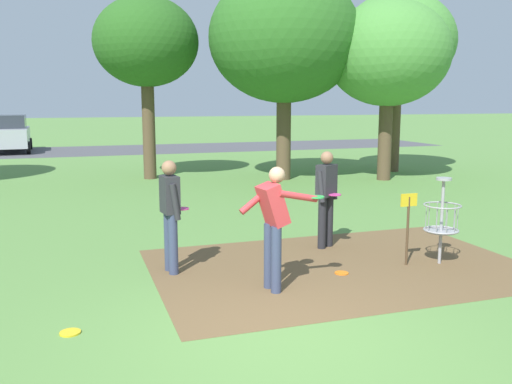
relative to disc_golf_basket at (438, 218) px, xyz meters
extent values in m
plane|color=#5B8942|center=(-3.31, -1.87, -0.75)|extent=(160.00, 160.00, 0.00)
cube|color=brown|center=(-1.53, 0.34, -0.75)|extent=(5.78, 3.87, 0.01)
cylinder|color=#9E9EA3|center=(0.06, -0.01, -0.08)|extent=(0.05, 0.05, 1.35)
cylinder|color=#9E9EA3|center=(0.06, -0.01, 0.62)|extent=(0.24, 0.24, 0.04)
torus|color=#9E9EA3|center=(0.06, -0.01, 0.20)|extent=(0.58, 0.58, 0.02)
torus|color=#9E9EA3|center=(0.06, -0.01, -0.20)|extent=(0.55, 0.55, 0.03)
cylinder|color=#9E9EA3|center=(0.06, -0.01, -0.22)|extent=(0.48, 0.48, 0.02)
cylinder|color=gray|center=(0.30, -0.01, 0.00)|extent=(0.01, 0.01, 0.40)
cylinder|color=gray|center=(0.25, 0.13, 0.00)|extent=(0.01, 0.01, 0.40)
cylinder|color=gray|center=(0.13, 0.22, 0.00)|extent=(0.01, 0.01, 0.40)
cylinder|color=gray|center=(-0.01, 0.22, 0.00)|extent=(0.01, 0.01, 0.40)
cylinder|color=gray|center=(-0.13, 0.13, 0.00)|extent=(0.01, 0.01, 0.40)
cylinder|color=gray|center=(-0.18, -0.01, 0.00)|extent=(0.01, 0.01, 0.40)
cylinder|color=gray|center=(-0.13, -0.15, 0.00)|extent=(0.01, 0.01, 0.40)
cylinder|color=gray|center=(-0.01, -0.24, 0.00)|extent=(0.01, 0.01, 0.40)
cylinder|color=gray|center=(0.13, -0.24, 0.00)|extent=(0.01, 0.01, 0.40)
cylinder|color=gray|center=(0.25, -0.15, 0.00)|extent=(0.01, 0.01, 0.40)
cylinder|color=#4C3823|center=(-0.49, 0.09, -0.20)|extent=(0.04, 0.04, 1.10)
cube|color=gold|center=(-0.49, 0.09, 0.30)|extent=(0.28, 0.03, 0.20)
cylinder|color=#232328|center=(-1.15, 1.52, -0.29)|extent=(0.14, 0.14, 0.92)
cylinder|color=#232328|center=(-1.34, 1.42, -0.29)|extent=(0.14, 0.14, 0.92)
cube|color=#2D2D33|center=(-1.25, 1.47, 0.45)|extent=(0.42, 0.37, 0.56)
sphere|color=#9E7051|center=(-1.25, 1.47, 0.85)|extent=(0.22, 0.22, 0.22)
cylinder|color=#2D2D33|center=(-1.07, 1.55, 0.36)|extent=(0.16, 0.19, 0.55)
cylinder|color=#2D2D33|center=(-1.40, 1.36, 0.36)|extent=(0.16, 0.19, 0.55)
cylinder|color=#E53D99|center=(-1.16, 1.31, 0.22)|extent=(0.22, 0.22, 0.02)
cylinder|color=#384260|center=(-4.10, 1.00, -0.29)|extent=(0.14, 0.14, 0.92)
cylinder|color=#384260|center=(-4.07, 0.78, -0.29)|extent=(0.14, 0.14, 0.92)
cube|color=#2D2D33|center=(-4.09, 0.89, 0.45)|extent=(0.26, 0.39, 0.56)
sphere|color=#9E7051|center=(-4.09, 0.89, 0.85)|extent=(0.22, 0.22, 0.22)
cylinder|color=#2D2D33|center=(-4.09, 1.08, 0.36)|extent=(0.17, 0.11, 0.55)
cylinder|color=#2D2D33|center=(-4.04, 0.71, 0.36)|extent=(0.17, 0.11, 0.55)
cylinder|color=#E53D99|center=(-3.91, 0.92, 0.22)|extent=(0.22, 0.22, 0.02)
cylinder|color=#384260|center=(-2.92, -0.24, -0.29)|extent=(0.14, 0.14, 0.92)
cylinder|color=#384260|center=(-2.90, -0.46, -0.29)|extent=(0.14, 0.14, 0.92)
cube|color=#D1383D|center=(-2.91, -0.35, 0.45)|extent=(0.42, 0.40, 0.60)
sphere|color=tan|center=(-2.85, -0.34, 0.85)|extent=(0.22, 0.22, 0.22)
cylinder|color=#D1383D|center=(-2.59, -0.47, 0.56)|extent=(0.59, 0.16, 0.21)
cylinder|color=green|center=(-2.32, -0.44, 0.53)|extent=(0.22, 0.22, 0.02)
cylinder|color=#D1383D|center=(-3.11, -0.21, 0.49)|extent=(0.48, 0.15, 0.37)
cylinder|color=orange|center=(-1.67, 0.01, -0.74)|extent=(0.21, 0.21, 0.02)
cylinder|color=gold|center=(-5.56, -0.97, -0.74)|extent=(0.23, 0.23, 0.02)
cylinder|color=brown|center=(1.14, 9.67, 0.61)|extent=(0.47, 0.47, 2.72)
ellipsoid|color=#2D6623|center=(1.14, 9.67, 3.77)|extent=(4.81, 4.81, 4.09)
cylinder|color=brown|center=(4.22, 8.52, 0.53)|extent=(0.44, 0.44, 2.58)
ellipsoid|color=#4C8E3D|center=(4.22, 8.52, 3.29)|extent=(3.91, 3.91, 3.32)
cylinder|color=brown|center=(5.69, 10.34, 0.79)|extent=(0.44, 0.44, 3.09)
ellipsoid|color=#4C8E3D|center=(5.69, 10.34, 3.86)|extent=(4.04, 4.04, 3.44)
cylinder|color=brown|center=(-3.00, 11.22, 0.83)|extent=(0.41, 0.41, 3.16)
ellipsoid|color=#285B1E|center=(-3.00, 11.22, 3.67)|extent=(3.36, 3.36, 2.85)
cube|color=#4C4C51|center=(-3.31, 22.41, -0.75)|extent=(36.00, 6.00, 0.01)
cube|color=#B2B7BC|center=(-8.36, 22.93, 0.00)|extent=(1.92, 4.25, 0.90)
cube|color=#2D333D|center=(-8.36, 22.93, 0.77)|extent=(1.65, 2.23, 0.64)
cylinder|color=black|center=(-7.50, 24.26, -0.45)|extent=(0.20, 0.61, 0.60)
cylinder|color=black|center=(-7.42, 21.65, -0.45)|extent=(0.20, 0.61, 0.60)
camera|label=1|loc=(-5.44, -7.21, 1.84)|focal=38.90mm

